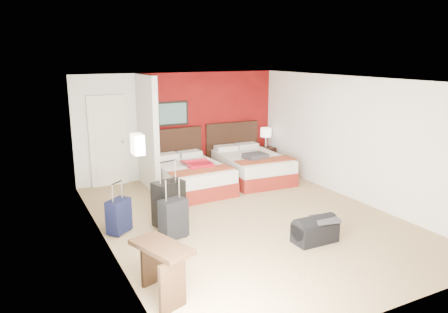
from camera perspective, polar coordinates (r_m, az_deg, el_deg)
ground at (r=7.92m, az=3.05°, el=-8.23°), size 6.50×6.50×0.00m
room_walls at (r=8.27m, az=-10.31°, el=1.62°), size 5.02×6.52×2.50m
red_accent_panel at (r=10.70m, az=-2.10°, el=4.49°), size 3.50×0.04×2.50m
partition_wall at (r=9.51m, az=-10.10°, el=3.14°), size 0.12×1.20×2.50m
entry_door at (r=9.93m, az=-15.20°, el=1.99°), size 0.82×0.06×2.05m
bed_left at (r=9.45m, az=-4.40°, el=-2.77°), size 1.41×1.95×0.57m
bed_right at (r=10.23m, az=3.76°, el=-1.44°), size 1.48×2.03×0.58m
red_suitcase_open at (r=9.31m, az=-3.63°, el=-0.90°), size 0.57×0.75×0.09m
jacket_bundle at (r=9.85m, az=4.18°, el=0.06°), size 0.53×0.44×0.12m
nightstand at (r=11.23m, az=5.53°, el=-0.17°), size 0.44×0.44×0.56m
table_lamp at (r=11.12m, az=5.59°, el=2.51°), size 0.36×0.36×0.51m
suitcase_black at (r=7.51m, az=-7.36°, el=-6.39°), size 0.58×0.45×0.78m
suitcase_charcoal at (r=7.05m, az=-6.73°, el=-8.38°), size 0.48×0.37×0.63m
suitcase_navy at (r=7.40m, az=-13.82°, el=-7.89°), size 0.47×0.44×0.56m
duffel_bag at (r=7.07m, az=12.00°, el=-9.72°), size 0.70×0.38×0.35m
jacket_draped at (r=7.05m, az=13.30°, el=-8.08°), size 0.46×0.41×0.05m
desk at (r=5.49m, az=-8.21°, el=-14.77°), size 0.66×0.91×0.69m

